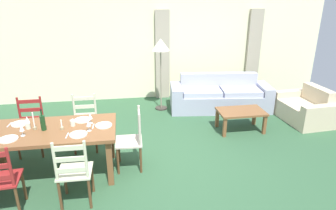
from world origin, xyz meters
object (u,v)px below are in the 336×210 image
Objects in this scene: dining_chair_far_right at (85,123)px; wine_glass_near_right at (88,124)px; dining_chair_head_east at (132,139)px; coffee_cup_primary at (73,123)px; dining_table at (49,135)px; dining_chair_near_left at (0,180)px; standing_lamp at (161,49)px; wine_glass_near_left at (22,128)px; dining_chair_far_left at (31,126)px; dining_chair_near_right at (74,172)px; wine_glass_far_left at (27,120)px; wine_glass_far_right at (90,116)px; coffee_cup_secondary at (28,126)px; armchair_upholstered at (306,109)px; wine_bottle at (43,122)px; couch at (219,97)px; coffee_table at (241,114)px.

dining_chair_far_right is 1.01m from wine_glass_near_right.
dining_chair_head_east is 10.67× the size of coffee_cup_primary.
dining_table is 1.98× the size of dining_chair_near_left.
standing_lamp is (1.95, 2.43, 0.75)m from dining_table.
dining_table is at bearing -128.75° from standing_lamp.
wine_glass_near_left is at bearing -130.96° from standing_lamp.
dining_table is 1.98× the size of dining_chair_far_left.
dining_chair_near_right is 1.00× the size of dining_chair_far_right.
wine_glass_near_right is (-0.60, -0.17, 0.38)m from dining_chair_head_east.
dining_chair_far_left is at bearing 155.94° from dining_chair_head_east.
dining_chair_near_right is at bearing 3.19° from dining_chair_near_left.
dining_chair_near_right reaches higher than wine_glass_near_left.
dining_chair_head_east is (1.66, -0.74, 0.00)m from dining_chair_far_left.
wine_glass_far_left is 1.00× the size of wine_glass_far_right.
coffee_cup_secondary is 0.05× the size of standing_lamp.
dining_chair_far_left is 0.79× the size of armchair_upholstered.
dining_chair_far_right is 4.54m from armchair_upholstered.
dining_chair_far_right is 3.04× the size of wine_bottle.
dining_chair_far_right is at bearing 59.51° from wine_bottle.
wine_glass_far_right is 2.74m from standing_lamp.
couch is (2.88, 2.98, -0.19)m from dining_chair_near_right.
dining_chair_near_left is 5.96× the size of wine_glass_far_right.
wine_glass_far_left is (-0.72, -0.63, 0.38)m from dining_chair_far_right.
couch is (3.60, 2.18, -0.50)m from coffee_cup_secondary.
armchair_upholstered is (5.23, 1.14, -0.61)m from wine_glass_far_left.
dining_chair_far_right is 10.67× the size of coffee_cup_secondary.
standing_lamp is at bearing 45.34° from wine_glass_far_left.
wine_glass_far_left is 0.13× the size of armchair_upholstered.
dining_chair_far_right is (-0.01, 1.52, 0.00)m from dining_chair_near_right.
dining_chair_far_left is 3.04× the size of wine_bottle.
wine_bottle is 4.09m from couch.
wine_glass_near_left is at bearing -152.02° from dining_table.
dining_chair_far_right is at bearing -132.98° from standing_lamp.
wine_glass_far_left is at bearing 162.18° from wine_glass_near_right.
dining_chair_far_right reaches higher than coffee_cup_primary.
dining_chair_far_left is 4.07m from couch.
coffee_table is (2.93, 0.25, -0.12)m from dining_chair_far_right.
dining_chair_far_left is (-0.47, 0.77, -0.19)m from dining_table.
couch is (3.62, 2.10, -0.57)m from wine_glass_far_left.
coffee_table is at bearing 14.84° from coffee_cup_secondary.
wine_glass_far_right is (0.16, 0.86, 0.38)m from dining_chair_near_right.
wine_glass_near_right is 1.00× the size of wine_glass_far_right.
standing_lamp is (2.38, 3.22, 0.93)m from dining_chair_near_left.
wine_glass_far_right is at bearing 3.25° from coffee_cup_secondary.
dining_chair_far_left is 1.02m from wine_glass_near_left.
armchair_upholstered is 3.39m from standing_lamp.
wine_glass_near_left is 0.07× the size of couch.
wine_glass_far_left is (-0.73, 0.88, 0.38)m from dining_chair_near_right.
dining_chair_near_left is 0.41× the size of couch.
couch is (3.36, 2.26, -0.58)m from wine_bottle.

